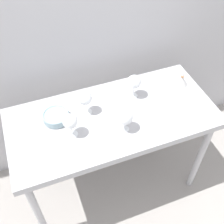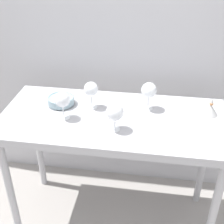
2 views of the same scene
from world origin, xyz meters
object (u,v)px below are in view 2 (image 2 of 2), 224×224
Objects in this scene: wine_glass_far_right at (149,91)px; wine_glass_near_center at (115,113)px; tasting_sheet_upper at (176,130)px; wine_glass_far_left at (91,90)px; decanter_funnel at (210,109)px; tasting_bowl at (61,100)px; wine_glass_near_left at (62,100)px.

wine_glass_far_right is 1.09× the size of wine_glass_near_center.
wine_glass_far_left is at bearing 145.82° from tasting_sheet_upper.
wine_glass_far_left is 1.56× the size of decanter_funnel.
tasting_bowl is 0.94m from decanter_funnel.
wine_glass_far_left is 0.57m from tasting_sheet_upper.
tasting_sheet_upper is (0.17, -0.21, -0.13)m from wine_glass_far_right.
wine_glass_far_right is at bearing 56.03° from wine_glass_near_center.
wine_glass_far_right is at bearing 20.28° from wine_glass_near_left.
wine_glass_near_center is 0.33m from wine_glass_near_left.
decanter_funnel is at bearing 11.20° from wine_glass_near_left.
wine_glass_near_left is 0.67× the size of tasting_sheet_upper.
wine_glass_far_right is 0.31m from wine_glass_near_center.
wine_glass_near_left is 0.68m from tasting_sheet_upper.
wine_glass_near_center is at bearing -123.97° from wine_glass_far_right.
wine_glass_far_left is at bearing 128.73° from wine_glass_near_center.
tasting_bowl is at bearing 150.49° from tasting_sheet_upper.
wine_glass_far_left is 0.29m from wine_glass_near_center.
wine_glass_far_left is 0.68× the size of tasting_sheet_upper.
wine_glass_far_right is at bearing 178.52° from decanter_funnel.
wine_glass_near_left reaches higher than decanter_funnel.
wine_glass_far_right is at bearing 2.77° from tasting_bowl.
wine_glass_far_left reaches higher than tasting_bowl.
wine_glass_far_right is 1.06× the size of tasting_bowl.
decanter_funnel is at bearing 1.73° from wine_glass_far_left.
tasting_bowl is (-0.20, 0.01, -0.10)m from wine_glass_far_left.
wine_glass_far_right is 0.39m from decanter_funnel.
wine_glass_near_center is at bearing -31.06° from tasting_bowl.
wine_glass_near_center reaches higher than tasting_bowl.
decanter_funnel is at bearing 1.05° from tasting_bowl.
tasting_bowl is (-0.73, 0.19, 0.03)m from tasting_sheet_upper.
decanter_funnel reaches higher than tasting_sheet_upper.
wine_glass_far_right reaches higher than wine_glass_near_center.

